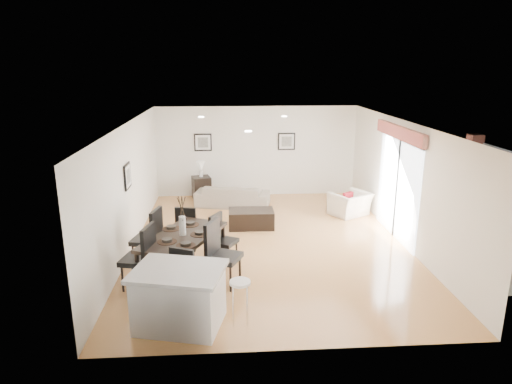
{
  "coord_description": "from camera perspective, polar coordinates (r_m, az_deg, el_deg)",
  "views": [
    {
      "loc": [
        -0.93,
        -9.53,
        3.88
      ],
      "look_at": [
        -0.26,
        0.4,
        1.09
      ],
      "focal_mm": 32.0,
      "sensor_mm": 36.0,
      "label": 1
    }
  ],
  "objects": [
    {
      "name": "dining_table",
      "position": [
        8.71,
        -9.1,
        -5.81
      ],
      "size": [
        1.67,
        2.15,
        0.8
      ],
      "rotation": [
        0.0,
        0.0,
        -0.42
      ],
      "color": "black",
      "rests_on": "ground"
    },
    {
      "name": "wall_back",
      "position": [
        13.8,
        0.07,
        5.09
      ],
      "size": [
        6.0,
        0.04,
        2.7
      ],
      "primitive_type": "cube",
      "color": "white",
      "rests_on": "ground"
    },
    {
      "name": "wall_right",
      "position": [
        10.61,
        18.0,
        1.09
      ],
      "size": [
        0.04,
        8.0,
        2.7
      ],
      "primitive_type": "cube",
      "color": "white",
      "rests_on": "ground"
    },
    {
      "name": "kitchen_island",
      "position": [
        7.2,
        -9.55,
        -12.82
      ],
      "size": [
        1.54,
        1.31,
        0.93
      ],
      "rotation": [
        0.0,
        0.0,
        -0.23
      ],
      "color": "white",
      "rests_on": "ground"
    },
    {
      "name": "armchair",
      "position": [
        12.37,
        11.66,
        -1.46
      ],
      "size": [
        1.24,
        1.19,
        0.62
      ],
      "primitive_type": "imported",
      "rotation": [
        0.0,
        0.0,
        3.66
      ],
      "color": "#F0E4CF",
      "rests_on": "ground"
    },
    {
      "name": "sliding_door",
      "position": [
        10.8,
        17.35,
        3.1
      ],
      "size": [
        0.12,
        2.7,
        2.57
      ],
      "color": "white",
      "rests_on": "wall_right"
    },
    {
      "name": "vase",
      "position": [
        8.58,
        -9.21,
        -3.5
      ],
      "size": [
        0.92,
        1.44,
        0.76
      ],
      "color": "white",
      "rests_on": "dining_table"
    },
    {
      "name": "ceiling",
      "position": [
        9.65,
        1.72,
        8.63
      ],
      "size": [
        6.0,
        8.0,
        0.02
      ],
      "primitive_type": "cube",
      "color": "white",
      "rests_on": "wall_back"
    },
    {
      "name": "dining_chair_wfar",
      "position": [
        9.25,
        -13.01,
        -5.18
      ],
      "size": [
        0.63,
        0.63,
        1.17
      ],
      "rotation": [
        0.0,
        0.0,
        -1.8
      ],
      "color": "black",
      "rests_on": "ground"
    },
    {
      "name": "coffee_table",
      "position": [
        11.23,
        -0.6,
        -3.36
      ],
      "size": [
        1.11,
        0.67,
        0.44
      ],
      "primitive_type": "cube",
      "rotation": [
        0.0,
        0.0,
        -0.01
      ],
      "color": "black",
      "rests_on": "ground"
    },
    {
      "name": "side_table",
      "position": [
        13.66,
        -6.82,
        0.52
      ],
      "size": [
        0.62,
        0.62,
        0.68
      ],
      "primitive_type": "cube",
      "rotation": [
        0.0,
        0.0,
        0.26
      ],
      "color": "black",
      "rests_on": "ground"
    },
    {
      "name": "sofa",
      "position": [
        12.91,
        -2.95,
        -0.46
      ],
      "size": [
        2.18,
        1.22,
        0.6
      ],
      "primitive_type": "imported",
      "rotation": [
        0.0,
        0.0,
        2.93
      ],
      "color": "gray",
      "rests_on": "ground"
    },
    {
      "name": "dining_chair_efar",
      "position": [
        9.22,
        -4.45,
        -5.49
      ],
      "size": [
        0.62,
        0.62,
        1.0
      ],
      "rotation": [
        0.0,
        0.0,
        1.05
      ],
      "color": "black",
      "rests_on": "ground"
    },
    {
      "name": "dining_chair_wnear",
      "position": [
        8.36,
        -14.01,
        -7.48
      ],
      "size": [
        0.64,
        0.64,
        1.18
      ],
      "rotation": [
        0.0,
        0.0,
        -1.81
      ],
      "color": "black",
      "rests_on": "ground"
    },
    {
      "name": "wall_left",
      "position": [
        10.07,
        -15.58,
        0.53
      ],
      "size": [
        0.04,
        8.0,
        2.7
      ],
      "primitive_type": "cube",
      "color": "white",
      "rests_on": "ground"
    },
    {
      "name": "table_lamp",
      "position": [
        13.51,
        -6.91,
        3.14
      ],
      "size": [
        0.24,
        0.24,
        0.46
      ],
      "color": "white",
      "rests_on": "side_table"
    },
    {
      "name": "dining_chair_enear",
      "position": [
        8.29,
        -4.64,
        -7.19
      ],
      "size": [
        0.71,
        0.71,
        1.2
      ],
      "rotation": [
        0.0,
        0.0,
        1.14
      ],
      "color": "black",
      "rests_on": "ground"
    },
    {
      "name": "courtyard_plant_b",
      "position": [
        12.8,
        28.57,
        -2.36
      ],
      "size": [
        0.5,
        0.5,
        0.68
      ],
      "primitive_type": "imported",
      "rotation": [
        0.0,
        0.0,
        -0.41
      ],
      "color": "#355323",
      "rests_on": "ground"
    },
    {
      "name": "framed_print_left_wall",
      "position": [
        9.81,
        -15.76,
        1.92
      ],
      "size": [
        0.04,
        0.52,
        0.52
      ],
      "rotation": [
        0.0,
        0.0,
        1.57
      ],
      "color": "black",
      "rests_on": "wall_left"
    },
    {
      "name": "framed_print_back_left",
      "position": [
        13.7,
        -6.65,
        6.18
      ],
      "size": [
        0.52,
        0.04,
        0.52
      ],
      "color": "black",
      "rests_on": "wall_back"
    },
    {
      "name": "cushion",
      "position": [
        12.21,
        11.42,
        -0.72
      ],
      "size": [
        0.3,
        0.24,
        0.3
      ],
      "primitive_type": "cube",
      "rotation": [
        0.0,
        0.0,
        3.69
      ],
      "color": "maroon",
      "rests_on": "armchair"
    },
    {
      "name": "bar_stool",
      "position": [
        7.1,
        -2.01,
        -11.78
      ],
      "size": [
        0.32,
        0.32,
        0.71
      ],
      "color": "white",
      "rests_on": "ground"
    },
    {
      "name": "wall_front",
      "position": [
        6.15,
        5.25,
        -8.69
      ],
      "size": [
        6.0,
        0.04,
        2.7
      ],
      "primitive_type": "cube",
      "color": "white",
      "rests_on": "ground"
    },
    {
      "name": "dining_chair_foot",
      "position": [
        9.89,
        -8.57,
        -4.17
      ],
      "size": [
        0.53,
        0.53,
        0.99
      ],
      "rotation": [
        0.0,
        0.0,
        2.92
      ],
      "color": "black",
      "rests_on": "ground"
    },
    {
      "name": "framed_print_back_right",
      "position": [
        13.8,
        3.84,
        6.33
      ],
      "size": [
        0.52,
        0.04,
        0.52
      ],
      "color": "black",
      "rests_on": "wall_back"
    },
    {
      "name": "dining_chair_head",
      "position": [
        7.67,
        -9.57,
        -10.28
      ],
      "size": [
        0.59,
        0.59,
        0.99
      ],
      "rotation": [
        0.0,
        0.0,
        -0.42
      ],
      "color": "black",
      "rests_on": "ground"
    },
    {
      "name": "ground",
      "position": [
        10.33,
        1.6,
        -6.41
      ],
      "size": [
        8.0,
        8.0,
        0.0
      ],
      "primitive_type": "plane",
      "color": "tan",
      "rests_on": "ground"
    }
  ]
}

